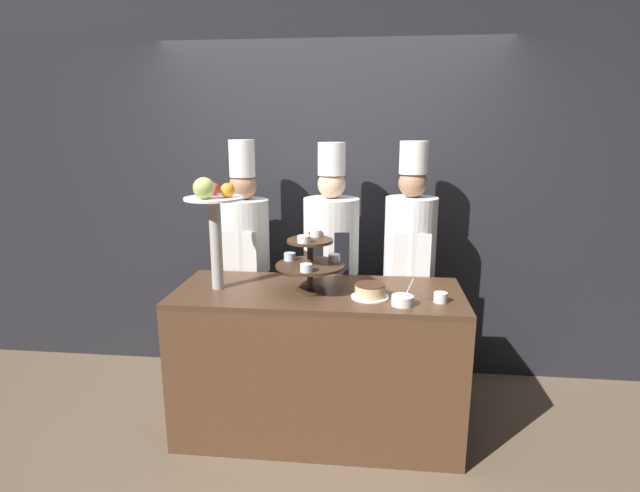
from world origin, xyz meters
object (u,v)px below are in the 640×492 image
cake_round (370,291)px  cup_white (441,297)px  tiered_stand (310,260)px  fruit_pedestal (213,212)px  chef_left (245,256)px  chef_center_right (409,259)px  serving_bowl_near (403,300)px  chef_center_left (331,260)px

cake_round → cup_white: size_ratio=2.88×
tiered_stand → fruit_pedestal: (-0.57, -0.01, 0.28)m
chef_left → chef_center_right: bearing=-0.0°
cake_round → serving_bowl_near: size_ratio=1.39×
serving_bowl_near → chef_center_left: chef_center_left is taller
cake_round → chef_left: 1.09m
tiered_stand → serving_bowl_near: tiered_stand is taller
chef_left → chef_center_left: chef_left is taller
serving_bowl_near → chef_center_right: chef_center_right is taller
chef_left → chef_center_left: bearing=-0.0°
cup_white → serving_bowl_near: (-0.21, -0.07, 0.00)m
cup_white → chef_left: (-1.28, 0.66, 0.03)m
tiered_stand → fruit_pedestal: fruit_pedestal is taller
cake_round → chef_center_right: (0.26, 0.63, 0.03)m
tiered_stand → chef_center_right: 0.84m
fruit_pedestal → chef_center_right: (1.19, 0.57, -0.40)m
chef_left → fruit_pedestal: bearing=-93.1°
cup_white → chef_center_right: chef_center_right is taller
cake_round → chef_center_left: 0.68m
serving_bowl_near → tiered_stand: bearing=162.0°
tiered_stand → cup_white: 0.77m
chef_center_left → chef_center_right: (0.54, -0.00, 0.02)m
chef_center_left → cup_white: bearing=-44.6°
cake_round → serving_bowl_near: bearing=-31.3°
serving_bowl_near → chef_center_right: bearing=83.4°
cake_round → chef_center_left: (-0.28, 0.63, 0.01)m
cake_round → serving_bowl_near: serving_bowl_near is taller
tiered_stand → serving_bowl_near: 0.58m
cake_round → cup_white: 0.39m
cup_white → chef_center_left: chef_center_left is taller
fruit_pedestal → serving_bowl_near: bearing=-8.6°
fruit_pedestal → chef_left: bearing=86.9°
cup_white → chef_center_left: bearing=135.4°
tiered_stand → chef_left: bearing=133.7°
chef_center_right → cake_round: bearing=-112.8°
cake_round → chef_center_right: size_ratio=0.12×
fruit_pedestal → chef_center_left: size_ratio=0.38×
cake_round → fruit_pedestal: bearing=176.4°
serving_bowl_near → chef_center_left: size_ratio=0.09×
tiered_stand → chef_center_right: (0.62, 0.56, -0.12)m
fruit_pedestal → cup_white: fruit_pedestal is taller
tiered_stand → cake_round: bearing=-10.2°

